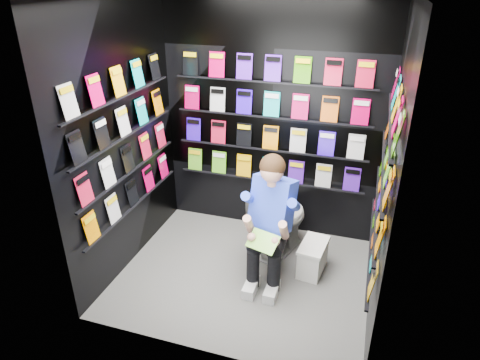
% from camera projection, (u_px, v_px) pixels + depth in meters
% --- Properties ---
extents(floor, '(2.40, 2.40, 0.00)m').
position_uv_depth(floor, '(244.00, 275.00, 4.27)').
color(floor, '#5F5E5C').
rests_on(floor, ground).
extents(wall_back, '(2.40, 0.04, 2.60)m').
position_uv_depth(wall_back, '(272.00, 121.00, 4.56)').
color(wall_back, black).
rests_on(wall_back, floor).
extents(wall_front, '(2.40, 0.04, 2.60)m').
position_uv_depth(wall_front, '(200.00, 211.00, 2.84)').
color(wall_front, black).
rests_on(wall_front, floor).
extents(wall_left, '(0.04, 2.00, 2.60)m').
position_uv_depth(wall_left, '(123.00, 140.00, 4.03)').
color(wall_left, black).
rests_on(wall_left, floor).
extents(wall_right, '(0.04, 2.00, 2.60)m').
position_uv_depth(wall_right, '(389.00, 173.00, 3.38)').
color(wall_right, black).
rests_on(wall_right, floor).
extents(comics_back, '(2.10, 0.06, 1.37)m').
position_uv_depth(comics_back, '(271.00, 121.00, 4.53)').
color(comics_back, '#D8580A').
rests_on(comics_back, wall_back).
extents(comics_left, '(0.06, 1.70, 1.37)m').
position_uv_depth(comics_left, '(125.00, 140.00, 4.02)').
color(comics_left, '#D8580A').
rests_on(comics_left, wall_left).
extents(comics_right, '(0.06, 1.70, 1.37)m').
position_uv_depth(comics_right, '(385.00, 172.00, 3.38)').
color(comics_right, '#D8580A').
rests_on(comics_right, wall_right).
extents(toilet, '(0.62, 0.84, 0.73)m').
position_uv_depth(toilet, '(280.00, 221.00, 4.51)').
color(toilet, white).
rests_on(toilet, floor).
extents(longbox, '(0.26, 0.42, 0.30)m').
position_uv_depth(longbox, '(313.00, 259.00, 4.27)').
color(longbox, white).
rests_on(longbox, floor).
extents(longbox_lid, '(0.28, 0.44, 0.03)m').
position_uv_depth(longbox_lid, '(314.00, 245.00, 4.20)').
color(longbox_lid, white).
rests_on(longbox_lid, longbox).
extents(reader, '(0.72, 0.88, 1.41)m').
position_uv_depth(reader, '(273.00, 204.00, 4.00)').
color(reader, blue).
rests_on(reader, toilet).
extents(held_comic, '(0.31, 0.24, 0.12)m').
position_uv_depth(held_comic, '(263.00, 241.00, 3.79)').
color(held_comic, '#3BB76C').
rests_on(held_comic, reader).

